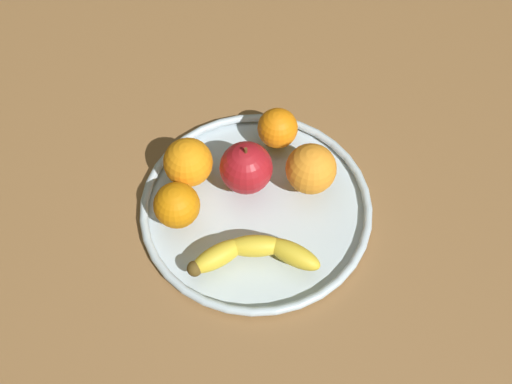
{
  "coord_description": "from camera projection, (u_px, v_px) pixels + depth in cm",
  "views": [
    {
      "loc": [
        -10.24,
        43.03,
        75.49
      ],
      "look_at": [
        0.0,
        0.0,
        4.8
      ],
      "focal_mm": 42.38,
      "sensor_mm": 36.0,
      "label": 1
    }
  ],
  "objects": [
    {
      "name": "orange_back_right",
      "position": [
        278.0,
        128.0,
        0.89
      ],
      "size": [
        6.02,
        6.02,
        6.02
      ],
      "primitive_type": "sphere",
      "color": "orange",
      "rests_on": "fruit_bowl"
    },
    {
      "name": "apple",
      "position": [
        246.0,
        168.0,
        0.85
      ],
      "size": [
        7.53,
        7.53,
        8.33
      ],
      "color": "#AB1821",
      "rests_on": "fruit_bowl"
    },
    {
      "name": "orange_back_left",
      "position": [
        177.0,
        205.0,
        0.82
      ],
      "size": [
        6.42,
        6.42,
        6.42
      ],
      "primitive_type": "sphere",
      "color": "orange",
      "rests_on": "fruit_bowl"
    },
    {
      "name": "orange_front_right",
      "position": [
        188.0,
        162.0,
        0.85
      ],
      "size": [
        7.06,
        7.06,
        7.06
      ],
      "primitive_type": "sphere",
      "color": "orange",
      "rests_on": "fruit_bowl"
    },
    {
      "name": "fruit_bowl",
      "position": [
        256.0,
        206.0,
        0.87
      ],
      "size": [
        33.31,
        33.31,
        1.8
      ],
      "color": "silver",
      "rests_on": "ground_plane"
    },
    {
      "name": "banana",
      "position": [
        253.0,
        253.0,
        0.8
      ],
      "size": [
        17.81,
        9.03,
        3.01
      ],
      "rotation": [
        0.0,
        0.0,
        0.26
      ],
      "color": "yellow",
      "rests_on": "fruit_bowl"
    },
    {
      "name": "orange_center",
      "position": [
        311.0,
        169.0,
        0.85
      ],
      "size": [
        7.25,
        7.25,
        7.25
      ],
      "primitive_type": "sphere",
      "color": "orange",
      "rests_on": "fruit_bowl"
    },
    {
      "name": "ground_plane",
      "position": [
        256.0,
        216.0,
        0.89
      ],
      "size": [
        119.76,
        119.76,
        4.0
      ],
      "primitive_type": "cube",
      "color": "olive"
    }
  ]
}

